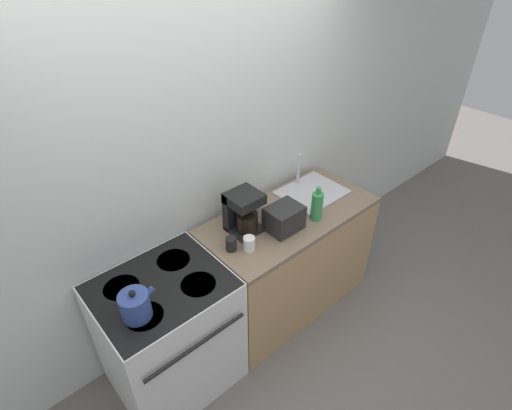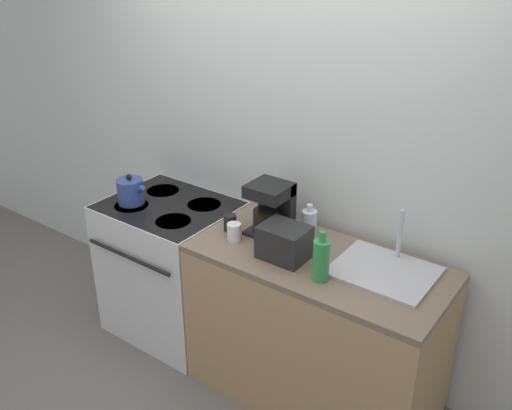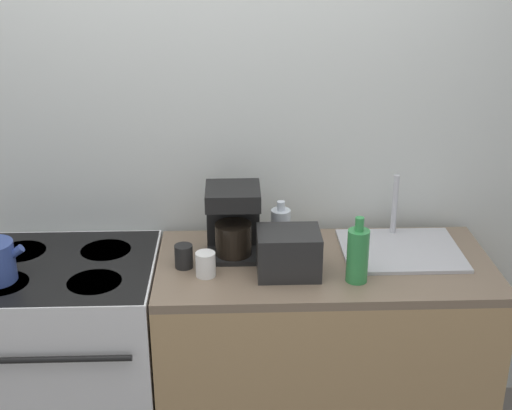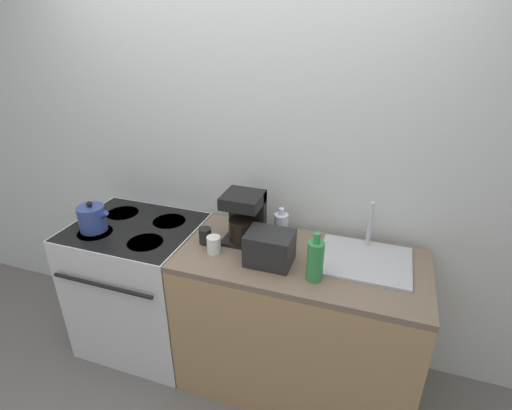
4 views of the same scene
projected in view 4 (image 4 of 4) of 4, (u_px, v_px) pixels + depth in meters
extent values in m
plane|color=slate|center=(205.00, 397.00, 2.45)|extent=(12.00, 12.00, 0.00)
cube|color=silver|center=(243.00, 160.00, 2.48)|extent=(8.00, 0.05, 2.60)
cube|color=silver|center=(142.00, 286.00, 2.70)|extent=(0.79, 0.66, 0.92)
cube|color=black|center=(133.00, 228.00, 2.50)|extent=(0.77, 0.64, 0.02)
cylinder|color=black|center=(95.00, 233.00, 2.43)|extent=(0.21, 0.21, 0.01)
cylinder|color=black|center=(145.00, 243.00, 2.33)|extent=(0.21, 0.21, 0.01)
cylinder|color=black|center=(123.00, 214.00, 2.67)|extent=(0.21, 0.21, 0.01)
cylinder|color=black|center=(169.00, 222.00, 2.56)|extent=(0.21, 0.21, 0.01)
cylinder|color=black|center=(102.00, 286.00, 2.29)|extent=(0.67, 0.02, 0.02)
cube|color=tan|center=(298.00, 325.00, 2.38)|extent=(1.36, 0.64, 0.88)
cube|color=#7A6651|center=(301.00, 261.00, 2.18)|extent=(1.36, 0.64, 0.04)
cylinder|color=#33478C|center=(92.00, 218.00, 2.43)|extent=(0.16, 0.16, 0.16)
sphere|color=black|center=(89.00, 204.00, 2.38)|extent=(0.04, 0.04, 0.04)
cylinder|color=#33478C|center=(102.00, 216.00, 2.39)|extent=(0.09, 0.03, 0.08)
cube|color=black|center=(270.00, 248.00, 2.11)|extent=(0.24, 0.19, 0.18)
cube|color=black|center=(262.00, 233.00, 2.08)|extent=(0.03, 0.13, 0.01)
cube|color=black|center=(278.00, 235.00, 2.06)|extent=(0.03, 0.13, 0.01)
cube|color=black|center=(243.00, 239.00, 2.35)|extent=(0.22, 0.21, 0.02)
cube|color=black|center=(248.00, 212.00, 2.35)|extent=(0.22, 0.06, 0.30)
cube|color=black|center=(243.00, 200.00, 2.23)|extent=(0.22, 0.21, 0.07)
cylinder|color=black|center=(242.00, 230.00, 2.29)|extent=(0.15, 0.15, 0.13)
cube|color=#B7B7BC|center=(364.00, 260.00, 2.14)|extent=(0.49, 0.40, 0.01)
cylinder|color=silver|center=(370.00, 225.00, 2.22)|extent=(0.02, 0.02, 0.28)
cylinder|color=#338C47|center=(315.00, 261.00, 1.96)|extent=(0.08, 0.08, 0.21)
cylinder|color=#338C47|center=(317.00, 238.00, 1.91)|extent=(0.03, 0.03, 0.05)
cylinder|color=silver|center=(281.00, 226.00, 2.34)|extent=(0.08, 0.08, 0.16)
cylinder|color=silver|center=(281.00, 212.00, 2.30)|extent=(0.03, 0.03, 0.04)
cylinder|color=black|center=(205.00, 236.00, 2.30)|extent=(0.07, 0.07, 0.09)
cylinder|color=white|center=(214.00, 245.00, 2.21)|extent=(0.08, 0.08, 0.10)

